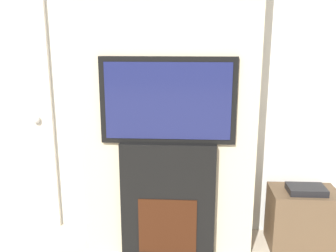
# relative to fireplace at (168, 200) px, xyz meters

# --- Properties ---
(wall_back) EXTENTS (6.00, 0.06, 2.70)m
(wall_back) POSITION_rel_fireplace_xyz_m (0.00, 0.44, 0.90)
(wall_back) COLOR silver
(wall_back) RESTS_ON ground_plane
(chimney_breast) EXTENTS (1.28, 0.41, 2.70)m
(chimney_breast) POSITION_rel_fireplace_xyz_m (0.00, 0.20, 0.90)
(chimney_breast) COLOR beige
(chimney_breast) RESTS_ON ground_plane
(fireplace) EXTENTS (0.70, 0.15, 0.90)m
(fireplace) POSITION_rel_fireplace_xyz_m (0.00, 0.00, 0.00)
(fireplace) COLOR black
(fireplace) RESTS_ON ground_plane
(television) EXTENTS (0.96, 0.07, 0.61)m
(television) POSITION_rel_fireplace_xyz_m (0.00, -0.00, 0.76)
(television) COLOR black
(television) RESTS_ON fireplace
(media_stand) EXTENTS (0.52, 0.34, 0.53)m
(media_stand) POSITION_rel_fireplace_xyz_m (1.06, 0.17, -0.20)
(media_stand) COLOR brown
(media_stand) RESTS_ON ground_plane
(entry_door) EXTENTS (0.83, 0.09, 2.03)m
(entry_door) POSITION_rel_fireplace_xyz_m (-1.40, 0.38, 0.57)
(entry_door) COLOR #BCB7AD
(entry_door) RESTS_ON ground_plane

